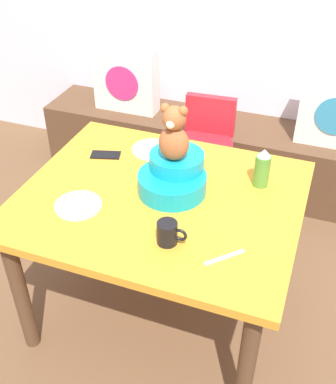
{
  "coord_description": "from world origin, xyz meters",
  "views": [
    {
      "loc": [
        0.61,
        -1.54,
        1.97
      ],
      "look_at": [
        0.0,
        0.1,
        0.69
      ],
      "focal_mm": 44.24,
      "sensor_mm": 36.0,
      "label": 1
    }
  ],
  "objects_px": {
    "pillow_floral_left": "(126,80)",
    "infant_seat_teal": "(174,176)",
    "dining_table": "(160,213)",
    "coffee_mug": "(168,233)",
    "highchair": "(205,147)",
    "ketchup_bottle": "(262,168)",
    "teddy_bear": "(174,134)",
    "book_stack": "(209,115)",
    "cell_phone": "(106,155)",
    "dinner_plate_far": "(78,205)",
    "dinner_plate_near": "(152,150)"
  },
  "relations": [
    {
      "from": "book_stack",
      "to": "ketchup_bottle",
      "type": "xyz_separation_m",
      "value": [
        0.52,
        -1.02,
        0.32
      ]
    },
    {
      "from": "pillow_floral_left",
      "to": "dining_table",
      "type": "relative_size",
      "value": 0.36
    },
    {
      "from": "dinner_plate_far",
      "to": "book_stack",
      "type": "bearing_deg",
      "value": 83.43
    },
    {
      "from": "infant_seat_teal",
      "to": "coffee_mug",
      "type": "xyz_separation_m",
      "value": [
        0.1,
        -0.34,
        -0.02
      ]
    },
    {
      "from": "ketchup_bottle",
      "to": "dinner_plate_near",
      "type": "relative_size",
      "value": 0.92
    },
    {
      "from": "book_stack",
      "to": "cell_phone",
      "type": "height_order",
      "value": "cell_phone"
    },
    {
      "from": "dining_table",
      "to": "coffee_mug",
      "type": "height_order",
      "value": "coffee_mug"
    },
    {
      "from": "cell_phone",
      "to": "pillow_floral_left",
      "type": "bearing_deg",
      "value": 2.75
    },
    {
      "from": "ketchup_bottle",
      "to": "coffee_mug",
      "type": "xyz_separation_m",
      "value": [
        -0.26,
        -0.51,
        -0.04
      ]
    },
    {
      "from": "dinner_plate_far",
      "to": "pillow_floral_left",
      "type": "bearing_deg",
      "value": 106.68
    },
    {
      "from": "book_stack",
      "to": "highchair",
      "type": "relative_size",
      "value": 0.25
    },
    {
      "from": "coffee_mug",
      "to": "pillow_floral_left",
      "type": "bearing_deg",
      "value": 119.76
    },
    {
      "from": "pillow_floral_left",
      "to": "infant_seat_teal",
      "type": "distance_m",
      "value": 1.4
    },
    {
      "from": "infant_seat_teal",
      "to": "cell_phone",
      "type": "bearing_deg",
      "value": 159.87
    },
    {
      "from": "highchair",
      "to": "ketchup_bottle",
      "type": "relative_size",
      "value": 4.27
    },
    {
      "from": "dining_table",
      "to": "ketchup_bottle",
      "type": "height_order",
      "value": "ketchup_bottle"
    },
    {
      "from": "highchair",
      "to": "coffee_mug",
      "type": "distance_m",
      "value": 1.14
    },
    {
      "from": "book_stack",
      "to": "dinner_plate_near",
      "type": "relative_size",
      "value": 1.0
    },
    {
      "from": "dinner_plate_near",
      "to": "ketchup_bottle",
      "type": "bearing_deg",
      "value": -10.39
    },
    {
      "from": "coffee_mug",
      "to": "dinner_plate_far",
      "type": "bearing_deg",
      "value": 169.71
    },
    {
      "from": "pillow_floral_left",
      "to": "infant_seat_teal",
      "type": "bearing_deg",
      "value": -56.88
    },
    {
      "from": "teddy_bear",
      "to": "dinner_plate_far",
      "type": "distance_m",
      "value": 0.5
    },
    {
      "from": "highchair",
      "to": "cell_phone",
      "type": "bearing_deg",
      "value": -119.09
    },
    {
      "from": "dinner_plate_far",
      "to": "cell_phone",
      "type": "xyz_separation_m",
      "value": [
        -0.07,
        0.41,
        -0.0
      ]
    },
    {
      "from": "teddy_bear",
      "to": "infant_seat_teal",
      "type": "bearing_deg",
      "value": 90.0
    },
    {
      "from": "ketchup_bottle",
      "to": "dinner_plate_near",
      "type": "height_order",
      "value": "ketchup_bottle"
    },
    {
      "from": "highchair",
      "to": "pillow_floral_left",
      "type": "bearing_deg",
      "value": 149.02
    },
    {
      "from": "book_stack",
      "to": "dining_table",
      "type": "xyz_separation_m",
      "value": [
        0.13,
        -1.26,
        0.14
      ]
    },
    {
      "from": "book_stack",
      "to": "dinner_plate_far",
      "type": "relative_size",
      "value": 1.0
    },
    {
      "from": "highchair",
      "to": "teddy_bear",
      "type": "distance_m",
      "value": 0.91
    },
    {
      "from": "pillow_floral_left",
      "to": "cell_phone",
      "type": "xyz_separation_m",
      "value": [
        0.36,
        -1.02,
        0.06
      ]
    },
    {
      "from": "pillow_floral_left",
      "to": "highchair",
      "type": "height_order",
      "value": "pillow_floral_left"
    },
    {
      "from": "pillow_floral_left",
      "to": "coffee_mug",
      "type": "height_order",
      "value": "pillow_floral_left"
    },
    {
      "from": "dining_table",
      "to": "teddy_bear",
      "type": "relative_size",
      "value": 4.86
    },
    {
      "from": "infant_seat_teal",
      "to": "teddy_bear",
      "type": "distance_m",
      "value": 0.21
    },
    {
      "from": "highchair",
      "to": "dinner_plate_far",
      "type": "relative_size",
      "value": 3.95
    },
    {
      "from": "book_stack",
      "to": "teddy_bear",
      "type": "relative_size",
      "value": 0.8
    },
    {
      "from": "highchair",
      "to": "ketchup_bottle",
      "type": "distance_m",
      "value": 0.79
    },
    {
      "from": "highchair",
      "to": "coffee_mug",
      "type": "height_order",
      "value": "coffee_mug"
    },
    {
      "from": "highchair",
      "to": "dining_table",
      "type": "bearing_deg",
      "value": -87.7
    },
    {
      "from": "book_stack",
      "to": "dinner_plate_far",
      "type": "bearing_deg",
      "value": -96.57
    },
    {
      "from": "book_stack",
      "to": "ketchup_bottle",
      "type": "height_order",
      "value": "ketchup_bottle"
    },
    {
      "from": "infant_seat_teal",
      "to": "teddy_bear",
      "type": "xyz_separation_m",
      "value": [
        0.0,
        -0.0,
        0.21
      ]
    },
    {
      "from": "coffee_mug",
      "to": "dinner_plate_near",
      "type": "distance_m",
      "value": 0.68
    },
    {
      "from": "teddy_bear",
      "to": "ketchup_bottle",
      "type": "distance_m",
      "value": 0.44
    },
    {
      "from": "ketchup_bottle",
      "to": "highchair",
      "type": "bearing_deg",
      "value": 125.99
    },
    {
      "from": "highchair",
      "to": "infant_seat_teal",
      "type": "xyz_separation_m",
      "value": [
        0.07,
        -0.76,
        0.29
      ]
    },
    {
      "from": "ketchup_bottle",
      "to": "book_stack",
      "type": "bearing_deg",
      "value": 117.08
    },
    {
      "from": "dining_table",
      "to": "cell_phone",
      "type": "bearing_deg",
      "value": 149.86
    },
    {
      "from": "dinner_plate_near",
      "to": "highchair",
      "type": "bearing_deg",
      "value": 73.74
    }
  ]
}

